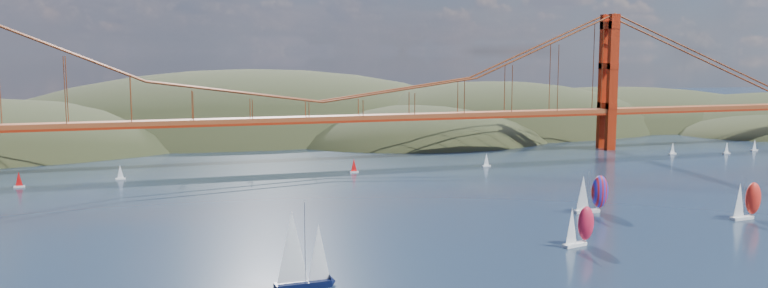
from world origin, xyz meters
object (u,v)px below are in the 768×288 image
Objects in this scene: sloop_navy at (300,250)px; racer_0 at (578,225)px; racer_1 at (746,200)px; racer_rwb at (591,193)px.

sloop_navy is 1.63× the size of racer_0.
racer_0 is (60.37, 10.38, -2.28)m from sloop_navy.
racer_1 is 0.95× the size of racer_rwb.
sloop_navy is 114.08m from racer_1.
racer_0 is at bearing 5.99° from sloop_navy.
racer_0 is 0.92× the size of racer_1.
racer_1 is at bearing -28.45° from racer_rwb.
sloop_navy is 89.35m from racer_rwb.
racer_1 is (112.29, 20.02, -1.92)m from sloop_navy.
sloop_navy is at bearing -175.90° from racer_1.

